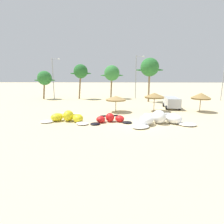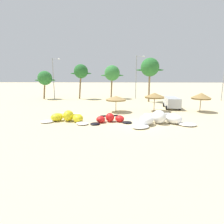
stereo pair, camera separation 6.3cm
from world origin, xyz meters
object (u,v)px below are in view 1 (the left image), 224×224
kite_left (110,119)px  lamppost_west (54,77)px  lamppost_east_center (224,79)px  kite_far_left (67,118)px  beach_umbrella_middle (154,95)px  lamppost_west_center (136,75)px  kite_left_of_center (160,119)px  beach_umbrella_near_palms (201,96)px  palm_center_left (150,68)px  palm_leftmost (45,78)px  beach_umbrella_near_van (116,98)px  parked_van (171,102)px  palm_left (81,72)px  palm_left_of_gap (112,73)px

kite_left → lamppost_west: 26.15m
kite_left → lamppost_east_center: lamppost_east_center is taller
kite_far_left → beach_umbrella_middle: (11.63, 7.07, 1.95)m
lamppost_west_center → kite_far_left: bearing=-114.4°
kite_left_of_center → beach_umbrella_near_palms: bearing=44.6°
beach_umbrella_middle → palm_center_left: bearing=85.3°
kite_left → palm_leftmost: (-16.18, 21.57, 4.43)m
kite_far_left → beach_umbrella_near_van: bearing=47.6°
beach_umbrella_near_van → lamppost_west: lamppost_west is taller
beach_umbrella_near_van → parked_van: bearing=21.0°
palm_leftmost → parked_van: bearing=-23.9°
beach_umbrella_near_palms → lamppost_west: lamppost_west is taller
parked_van → beach_umbrella_middle: bearing=-141.1°
kite_left → lamppost_east_center: (23.74, 19.95, 4.42)m
parked_van → beach_umbrella_near_van: bearing=-159.0°
kite_far_left → palm_left: size_ratio=0.76×
palm_left → lamppost_west_center: (12.98, 0.89, -0.78)m
palm_leftmost → palm_left_of_gap: palm_left_of_gap is taller
kite_far_left → palm_left: palm_left is taller
beach_umbrella_middle → lamppost_west_center: size_ratio=0.31×
beach_umbrella_near_van → palm_leftmost: bearing=137.8°
kite_left_of_center → parked_van: 11.46m
kite_left_of_center → lamppost_east_center: lamppost_east_center is taller
palm_left_of_gap → palm_center_left: size_ratio=0.87×
palm_leftmost → lamppost_east_center: bearing=-2.3°
kite_left_of_center → palm_center_left: 19.49m
lamppost_west → lamppost_east_center: lamppost_west is taller
beach_umbrella_near_palms → lamppost_west_center: size_ratio=0.29×
kite_left → kite_left_of_center: size_ratio=0.67×
lamppost_west → lamppost_west_center: (19.21, 1.32, 0.34)m
kite_left → palm_left_of_gap: (-0.59, 23.16, 5.57)m
palm_left → lamppost_east_center: (31.52, -2.04, -1.51)m
kite_left_of_center → lamppost_west: 30.07m
palm_leftmost → palm_left_of_gap: (15.59, 1.59, 1.14)m
kite_far_left → kite_left: bearing=-1.3°
lamppost_east_center → palm_left_of_gap: bearing=172.5°
kite_far_left → beach_umbrella_near_palms: (18.54, 6.80, 1.92)m
beach_umbrella_near_palms → parked_van: 4.81m
palm_center_left → beach_umbrella_near_palms: bearing=-60.5°
palm_left → parked_van: bearing=-34.2°
beach_umbrella_middle → palm_leftmost: size_ratio=0.47×
kite_left → lamppost_west: bearing=123.0°
beach_umbrella_middle → lamppost_west_center: bearing=94.7°
beach_umbrella_near_van → palm_leftmost: (-16.75, 15.19, 2.75)m
kite_far_left → palm_left: (-2.63, 21.87, 5.83)m
kite_far_left → beach_umbrella_near_van: (5.72, 6.26, 1.59)m
palm_left → palm_left_of_gap: bearing=9.2°
kite_far_left → lamppost_west_center: bearing=65.6°
palm_left → lamppost_west: lamppost_west is taller
kite_left_of_center → beach_umbrella_near_van: beach_umbrella_near_van is taller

